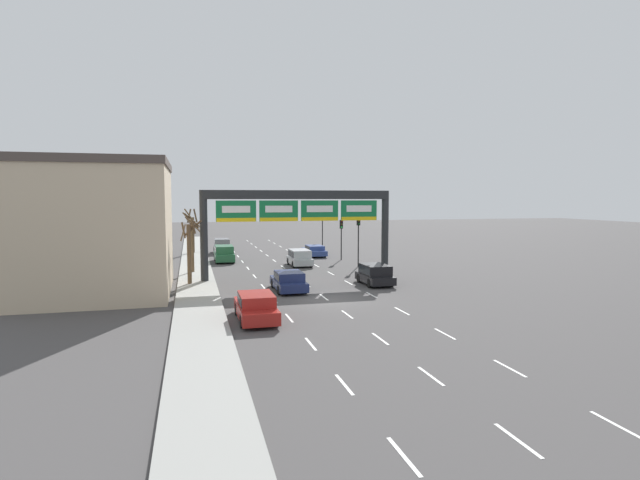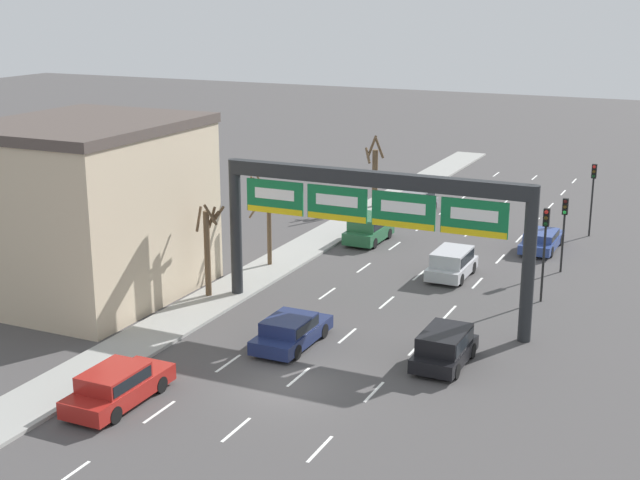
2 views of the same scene
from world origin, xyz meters
The scene contains 18 objects.
ground_plane centered at (0.00, 0.00, 0.00)m, with size 220.00×220.00×0.00m, color #474444.
sidewalk_left centered at (-8.00, 0.00, 0.07)m, with size 2.80×110.00×0.15m.
lane_dashes centered at (0.00, 13.50, 0.01)m, with size 6.72×67.00×0.01m.
sign_gantry centered at (0.00, 8.79, 5.36)m, with size 15.39×0.70×7.11m.
building_near centered at (-14.29, 5.97, 4.51)m, with size 9.16×10.99×9.00m.
car_blue centered at (5.06, 23.98, 0.67)m, with size 1.91×4.81×1.22m.
suv_black centered at (4.97, 4.72, 0.86)m, with size 1.91×3.92×1.53m.
suv_green centered at (-5.12, 21.20, 0.94)m, with size 1.93×4.15×1.68m.
suv_grey centered at (-4.83, 29.77, 0.95)m, with size 1.83×4.01×1.71m.
car_red centered at (-5.10, -4.10, 0.79)m, with size 1.94×4.79×1.48m.
suv_silver centered at (1.72, 16.42, 0.87)m, with size 1.93×3.99×1.56m.
car_navy centered at (-1.79, 3.86, 0.74)m, with size 1.99×4.57×1.38m.
traffic_light_near_gantry centered at (6.99, 14.47, 3.44)m, with size 0.30×0.35×4.83m.
traffic_light_mid_block centered at (6.98, 19.93, 3.03)m, with size 0.30×0.35×4.21m.
traffic_light_far_end centered at (7.19, 28.50, 3.34)m, with size 0.30×0.35×4.68m.
tree_bare_closest centered at (-8.29, 13.82, 2.95)m, with size 1.87×1.86×5.48m.
tree_bare_second centered at (-8.19, 29.84, 2.61)m, with size 1.50×1.50×5.13m.
tree_bare_third centered at (-8.48, 7.89, 2.81)m, with size 1.54×1.54×4.88m.
Camera 1 is at (-8.36, -30.11, 6.46)m, focal length 28.00 mm.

